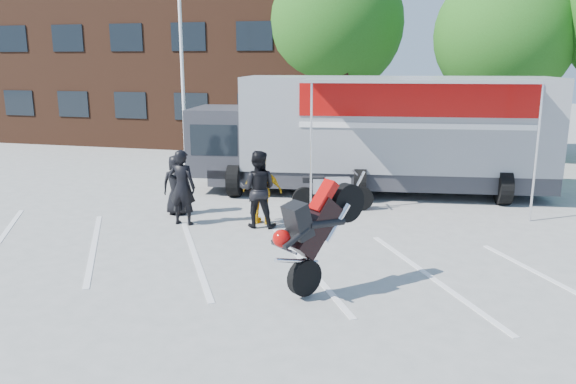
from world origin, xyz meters
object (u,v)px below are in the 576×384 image
at_px(tree_left, 333,24).
at_px(transporter_truck, 376,192).
at_px(stunt_bike_rider, 336,288).
at_px(spectator_leather_a, 177,185).
at_px(flagpole, 187,30).
at_px(spectator_leather_c, 258,189).
at_px(parked_motorcycle, 333,211).
at_px(tree_mid, 504,36).
at_px(spectator_hivis, 262,190).
at_px(spectator_leather_b, 182,187).

height_order(tree_left, transporter_truck, tree_left).
xyz_separation_m(stunt_bike_rider, spectator_leather_a, (-4.91, 3.88, 0.80)).
xyz_separation_m(flagpole, spectator_leather_c, (4.70, -6.65, -4.11)).
relative_size(flagpole, transporter_truck, 0.72).
height_order(tree_left, spectator_leather_a, tree_left).
distance_m(parked_motorcycle, spectator_leather_a, 4.23).
relative_size(transporter_truck, spectator_leather_a, 6.92).
distance_m(tree_mid, spectator_hivis, 13.73).
xyz_separation_m(spectator_leather_b, spectator_hivis, (1.89, 0.55, -0.09)).
xyz_separation_m(flagpole, spectator_leather_a, (2.29, -6.10, -4.25)).
relative_size(tree_left, transporter_truck, 0.78).
height_order(transporter_truck, spectator_hivis, transporter_truck).
distance_m(stunt_bike_rider, spectator_leather_c, 4.27).
xyz_separation_m(tree_left, stunt_bike_rider, (2.96, -15.97, -5.57)).
bearing_deg(tree_mid, spectator_hivis, -119.84).
distance_m(parked_motorcycle, spectator_leather_c, 2.63).
relative_size(tree_left, tree_mid, 1.13).
height_order(transporter_truck, spectator_leather_b, spectator_leather_b).
bearing_deg(spectator_leather_b, spectator_hivis, -163.30).
height_order(stunt_bike_rider, spectator_leather_c, spectator_leather_c).
distance_m(flagpole, stunt_bike_rider, 13.30).
bearing_deg(tree_left, tree_mid, -8.13).
bearing_deg(parked_motorcycle, tree_left, -7.69).
xyz_separation_m(flagpole, stunt_bike_rider, (7.20, -9.97, -5.05)).
bearing_deg(spectator_leather_a, spectator_hivis, 164.73).
height_order(transporter_truck, spectator_leather_a, transporter_truck).
bearing_deg(spectator_leather_b, spectator_leather_a, -56.41).
bearing_deg(transporter_truck, tree_mid, 52.98).
bearing_deg(stunt_bike_rider, spectator_leather_b, -176.91).
bearing_deg(tree_mid, parked_motorcycle, -117.38).
relative_size(stunt_bike_rider, spectator_leather_a, 1.34).
distance_m(tree_mid, stunt_bike_rider, 16.28).
xyz_separation_m(transporter_truck, parked_motorcycle, (-0.92, -2.51, 0.00)).
bearing_deg(spectator_hivis, spectator_leather_b, 15.19).
xyz_separation_m(tree_mid, stunt_bike_rider, (-4.04, -14.97, -4.94)).
height_order(transporter_truck, spectator_leather_c, spectator_leather_c).
xyz_separation_m(parked_motorcycle, stunt_bike_rider, (0.99, -5.25, 0.00)).
xyz_separation_m(flagpole, spectator_hivis, (4.72, -6.37, -4.20)).
distance_m(flagpole, spectator_leather_b, 8.53).
relative_size(flagpole, spectator_hivis, 4.70).
bearing_deg(stunt_bike_rider, tree_left, 138.52).
relative_size(transporter_truck, stunt_bike_rider, 5.17).
distance_m(tree_mid, parked_motorcycle, 12.01).
bearing_deg(spectator_leather_a, parked_motorcycle, -169.57).
bearing_deg(stunt_bike_rider, spectator_hivis, 162.51).
xyz_separation_m(flagpole, tree_left, (4.24, 6.00, 0.51)).
relative_size(spectator_leather_b, spectator_hivis, 1.11).
bearing_deg(spectator_leather_a, stunt_bike_rider, 132.77).
xyz_separation_m(parked_motorcycle, spectator_leather_a, (-3.92, -1.38, 0.80)).
xyz_separation_m(tree_mid, transporter_truck, (-4.12, -7.21, -4.94)).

